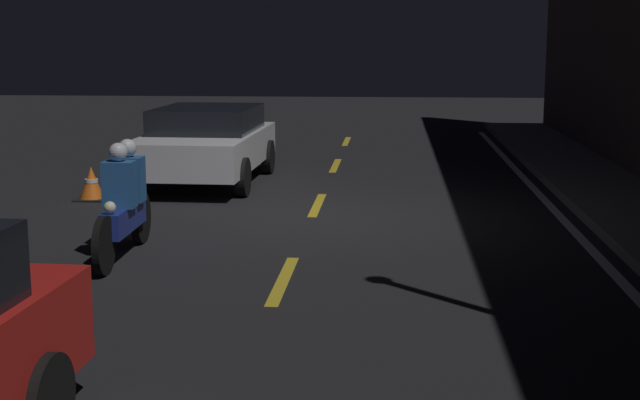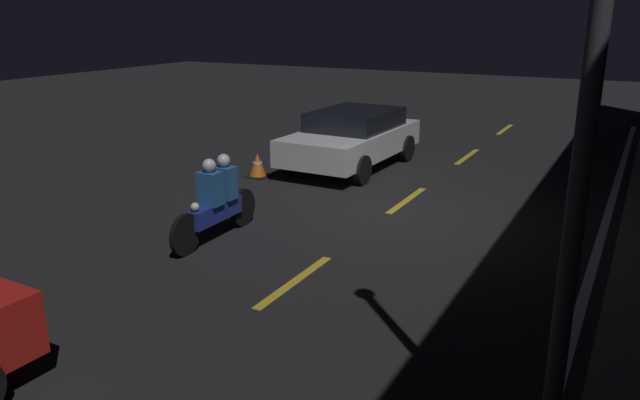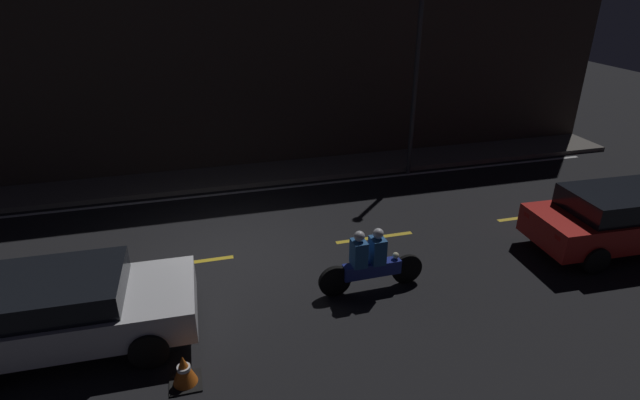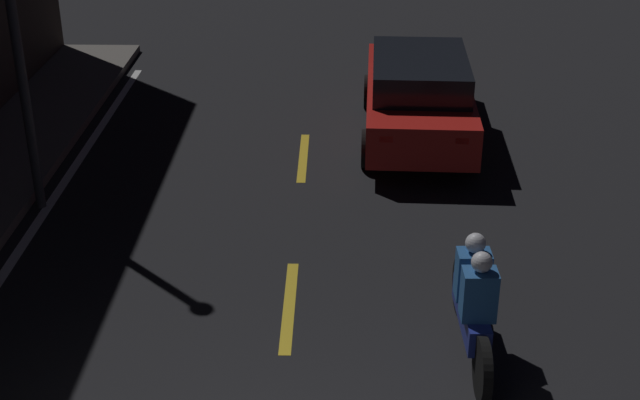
{
  "view_description": "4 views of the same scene",
  "coord_description": "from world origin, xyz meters",
  "px_view_note": "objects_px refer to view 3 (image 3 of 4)",
  "views": [
    {
      "loc": [
        12.86,
        1.16,
        2.59
      ],
      "look_at": [
        3.32,
        0.39,
        0.86
      ],
      "focal_mm": 50.0,
      "sensor_mm": 36.0,
      "label": 1
    },
    {
      "loc": [
        10.5,
        4.14,
        3.66
      ],
      "look_at": [
        2.16,
        -0.32,
        0.8
      ],
      "focal_mm": 35.0,
      "sensor_mm": 36.0,
      "label": 2
    },
    {
      "loc": [
        -0.65,
        -10.14,
        6.07
      ],
      "look_at": [
        2.17,
        0.3,
        1.06
      ],
      "focal_mm": 28.0,
      "sensor_mm": 36.0,
      "label": 3
    },
    {
      "loc": [
        -5.51,
        -0.55,
        5.82
      ],
      "look_at": [
        3.81,
        -0.36,
        1.27
      ],
      "focal_mm": 50.0,
      "sensor_mm": 36.0,
      "label": 4
    }
  ],
  "objects_px": {
    "motorcycle": "(369,262)",
    "sedan_white": "(66,308)",
    "taxi_red": "(623,218)",
    "traffic_cone_near": "(184,370)",
    "street_lamp": "(416,73)"
  },
  "relations": [
    {
      "from": "motorcycle",
      "to": "sedan_white",
      "type": "bearing_deg",
      "value": -179.45
    },
    {
      "from": "motorcycle",
      "to": "street_lamp",
      "type": "distance_m",
      "value": 7.26
    },
    {
      "from": "motorcycle",
      "to": "traffic_cone_near",
      "type": "bearing_deg",
      "value": -156.91
    },
    {
      "from": "taxi_red",
      "to": "motorcycle",
      "type": "xyz_separation_m",
      "value": [
        -6.36,
        -0.09,
        -0.13
      ]
    },
    {
      "from": "sedan_white",
      "to": "traffic_cone_near",
      "type": "height_order",
      "value": "sedan_white"
    },
    {
      "from": "motorcycle",
      "to": "street_lamp",
      "type": "xyz_separation_m",
      "value": [
        3.52,
        5.81,
        2.58
      ]
    },
    {
      "from": "sedan_white",
      "to": "street_lamp",
      "type": "relative_size",
      "value": 0.74
    },
    {
      "from": "taxi_red",
      "to": "street_lamp",
      "type": "height_order",
      "value": "street_lamp"
    },
    {
      "from": "street_lamp",
      "to": "motorcycle",
      "type": "bearing_deg",
      "value": -121.23
    },
    {
      "from": "sedan_white",
      "to": "street_lamp",
      "type": "bearing_deg",
      "value": 34.5
    },
    {
      "from": "sedan_white",
      "to": "motorcycle",
      "type": "xyz_separation_m",
      "value": [
        5.64,
        0.18,
        -0.09
      ]
    },
    {
      "from": "street_lamp",
      "to": "taxi_red",
      "type": "bearing_deg",
      "value": -63.57
    },
    {
      "from": "sedan_white",
      "to": "motorcycle",
      "type": "relative_size",
      "value": 1.88
    },
    {
      "from": "taxi_red",
      "to": "traffic_cone_near",
      "type": "xyz_separation_m",
      "value": [
        -10.11,
        -1.79,
        -0.52
      ]
    },
    {
      "from": "sedan_white",
      "to": "taxi_red",
      "type": "xyz_separation_m",
      "value": [
        12.0,
        0.27,
        0.04
      ]
    }
  ]
}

